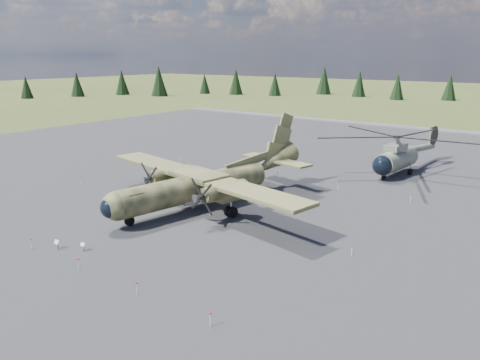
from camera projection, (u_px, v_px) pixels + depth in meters
The scene contains 8 objects.
ground at pixel (188, 213), 44.48m from camera, with size 500.00×500.00×0.00m, color #485425.
apron at pixel (249, 190), 52.26m from camera, with size 120.00×120.00×0.04m, color #5B5B60.
transport_plane at pixel (207, 181), 46.11m from camera, with size 27.09×24.35×8.94m.
helicopter_near at pixel (398, 147), 57.91m from camera, with size 21.46×24.02×5.00m.
info_placard_left at pixel (57, 243), 36.24m from camera, with size 0.48×0.24×0.73m.
info_placard_right at pixel (83, 245), 35.86m from camera, with size 0.45×0.23×0.67m.
barrier_fence at pixel (184, 208), 44.55m from camera, with size 33.12×29.62×0.85m.
treeline at pixel (317, 174), 39.87m from camera, with size 287.82×286.06×10.87m.
Camera 1 is at (28.92, -31.05, 14.57)m, focal length 35.00 mm.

